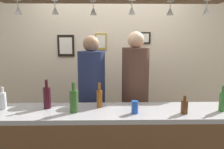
{
  "coord_description": "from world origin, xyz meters",
  "views": [
    {
      "loc": [
        -0.05,
        -2.5,
        1.68
      ],
      "look_at": [
        0.0,
        0.1,
        1.25
      ],
      "focal_mm": 35.63,
      "sensor_mm": 36.0,
      "label": 1
    }
  ],
  "objects_px": {
    "bottle_soda_clear": "(3,100)",
    "bottle_beer_amber_tall": "(99,98)",
    "bottle_wine_dark_red": "(47,97)",
    "picture_frame_caricature": "(66,46)",
    "picture_frame_upper_small": "(143,38)",
    "bottle_champagne_green": "(74,101)",
    "person_middle_brown_shirt": "(135,87)",
    "drink_can": "(135,107)",
    "picture_frame_crest": "(101,42)",
    "bottle_beer_brown_stubby": "(184,106)",
    "bottle_beer_green_import": "(222,101)",
    "person_left_navy_shirt": "(92,90)"
  },
  "relations": [
    {
      "from": "bottle_beer_brown_stubby",
      "to": "person_middle_brown_shirt",
      "type": "bearing_deg",
      "value": 118.46
    },
    {
      "from": "bottle_soda_clear",
      "to": "bottle_champagne_green",
      "type": "xyz_separation_m",
      "value": [
        0.74,
        -0.12,
        0.03
      ]
    },
    {
      "from": "person_left_navy_shirt",
      "to": "person_middle_brown_shirt",
      "type": "xyz_separation_m",
      "value": [
        0.55,
        0.0,
        0.03
      ]
    },
    {
      "from": "person_left_navy_shirt",
      "to": "bottle_wine_dark_red",
      "type": "bearing_deg",
      "value": -128.9
    },
    {
      "from": "bottle_champagne_green",
      "to": "picture_frame_upper_small",
      "type": "distance_m",
      "value": 1.82
    },
    {
      "from": "picture_frame_caricature",
      "to": "bottle_wine_dark_red",
      "type": "bearing_deg",
      "value": -88.45
    },
    {
      "from": "person_middle_brown_shirt",
      "to": "bottle_soda_clear",
      "type": "bearing_deg",
      "value": -158.96
    },
    {
      "from": "bottle_beer_brown_stubby",
      "to": "bottle_beer_green_import",
      "type": "bearing_deg",
      "value": 9.42
    },
    {
      "from": "bottle_soda_clear",
      "to": "drink_can",
      "type": "relative_size",
      "value": 1.89
    },
    {
      "from": "person_left_navy_shirt",
      "to": "drink_can",
      "type": "distance_m",
      "value": 0.84
    },
    {
      "from": "person_left_navy_shirt",
      "to": "person_middle_brown_shirt",
      "type": "bearing_deg",
      "value": 0.0
    },
    {
      "from": "drink_can",
      "to": "picture_frame_upper_small",
      "type": "distance_m",
      "value": 1.67
    },
    {
      "from": "bottle_wine_dark_red",
      "to": "bottle_champagne_green",
      "type": "bearing_deg",
      "value": -24.93
    },
    {
      "from": "bottle_soda_clear",
      "to": "picture_frame_crest",
      "type": "relative_size",
      "value": 0.88
    },
    {
      "from": "person_middle_brown_shirt",
      "to": "bottle_soda_clear",
      "type": "height_order",
      "value": "person_middle_brown_shirt"
    },
    {
      "from": "bottle_champagne_green",
      "to": "picture_frame_crest",
      "type": "bearing_deg",
      "value": 81.35
    },
    {
      "from": "bottle_champagne_green",
      "to": "picture_frame_crest",
      "type": "height_order",
      "value": "picture_frame_crest"
    },
    {
      "from": "person_middle_brown_shirt",
      "to": "picture_frame_crest",
      "type": "bearing_deg",
      "value": 119.6
    },
    {
      "from": "bottle_wine_dark_red",
      "to": "picture_frame_caricature",
      "type": "xyz_separation_m",
      "value": [
        -0.04,
        1.33,
        0.48
      ]
    },
    {
      "from": "bottle_soda_clear",
      "to": "bottle_beer_amber_tall",
      "type": "xyz_separation_m",
      "value": [
        0.98,
        0.04,
        0.01
      ]
    },
    {
      "from": "bottle_beer_amber_tall",
      "to": "bottle_wine_dark_red",
      "type": "distance_m",
      "value": 0.54
    },
    {
      "from": "bottle_beer_brown_stubby",
      "to": "drink_can",
      "type": "height_order",
      "value": "bottle_beer_brown_stubby"
    },
    {
      "from": "drink_can",
      "to": "picture_frame_crest",
      "type": "distance_m",
      "value": 1.66
    },
    {
      "from": "bottle_champagne_green",
      "to": "picture_frame_caricature",
      "type": "bearing_deg",
      "value": 102.74
    },
    {
      "from": "bottle_soda_clear",
      "to": "picture_frame_caricature",
      "type": "distance_m",
      "value": 1.49
    },
    {
      "from": "person_left_navy_shirt",
      "to": "drink_can",
      "type": "height_order",
      "value": "person_left_navy_shirt"
    },
    {
      "from": "person_left_navy_shirt",
      "to": "picture_frame_upper_small",
      "type": "relative_size",
      "value": 7.76
    },
    {
      "from": "bottle_beer_amber_tall",
      "to": "bottle_wine_dark_red",
      "type": "height_order",
      "value": "bottle_wine_dark_red"
    },
    {
      "from": "bottle_wine_dark_red",
      "to": "picture_frame_caricature",
      "type": "height_order",
      "value": "picture_frame_caricature"
    },
    {
      "from": "picture_frame_caricature",
      "to": "picture_frame_upper_small",
      "type": "relative_size",
      "value": 1.55
    },
    {
      "from": "person_left_navy_shirt",
      "to": "picture_frame_crest",
      "type": "relative_size",
      "value": 6.57
    },
    {
      "from": "drink_can",
      "to": "picture_frame_caricature",
      "type": "bearing_deg",
      "value": 121.5
    },
    {
      "from": "bottle_beer_green_import",
      "to": "picture_frame_crest",
      "type": "height_order",
      "value": "picture_frame_crest"
    },
    {
      "from": "person_left_navy_shirt",
      "to": "bottle_beer_amber_tall",
      "type": "xyz_separation_m",
      "value": [
        0.12,
        -0.5,
        0.03
      ]
    },
    {
      "from": "person_middle_brown_shirt",
      "to": "drink_can",
      "type": "relative_size",
      "value": 14.4
    },
    {
      "from": "bottle_beer_green_import",
      "to": "bottle_wine_dark_red",
      "type": "distance_m",
      "value": 1.76
    },
    {
      "from": "bottle_soda_clear",
      "to": "bottle_wine_dark_red",
      "type": "xyz_separation_m",
      "value": [
        0.44,
        0.02,
        0.03
      ]
    },
    {
      "from": "person_middle_brown_shirt",
      "to": "bottle_soda_clear",
      "type": "relative_size",
      "value": 7.64
    },
    {
      "from": "person_middle_brown_shirt",
      "to": "bottle_beer_green_import",
      "type": "xyz_separation_m",
      "value": [
        0.78,
        -0.65,
        -0.0
      ]
    },
    {
      "from": "bottle_wine_dark_red",
      "to": "picture_frame_upper_small",
      "type": "relative_size",
      "value": 1.36
    },
    {
      "from": "bottle_wine_dark_red",
      "to": "bottle_beer_brown_stubby",
      "type": "xyz_separation_m",
      "value": [
        1.36,
        -0.19,
        -0.05
      ]
    },
    {
      "from": "bottle_soda_clear",
      "to": "person_middle_brown_shirt",
      "type": "bearing_deg",
      "value": 21.04
    },
    {
      "from": "picture_frame_crest",
      "to": "bottle_beer_amber_tall",
      "type": "bearing_deg",
      "value": -89.08
    },
    {
      "from": "bottle_beer_amber_tall",
      "to": "picture_frame_caricature",
      "type": "distance_m",
      "value": 1.51
    },
    {
      "from": "person_middle_brown_shirt",
      "to": "drink_can",
      "type": "height_order",
      "value": "person_middle_brown_shirt"
    },
    {
      "from": "person_left_navy_shirt",
      "to": "bottle_beer_amber_tall",
      "type": "bearing_deg",
      "value": -76.9
    },
    {
      "from": "bottle_beer_brown_stubby",
      "to": "drink_can",
      "type": "relative_size",
      "value": 1.48
    },
    {
      "from": "bottle_soda_clear",
      "to": "picture_frame_caricature",
      "type": "relative_size",
      "value": 0.68
    },
    {
      "from": "bottle_beer_amber_tall",
      "to": "picture_frame_caricature",
      "type": "xyz_separation_m",
      "value": [
        -0.57,
        1.31,
        0.5
      ]
    },
    {
      "from": "bottle_beer_brown_stubby",
      "to": "picture_frame_upper_small",
      "type": "height_order",
      "value": "picture_frame_upper_small"
    }
  ]
}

